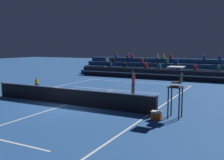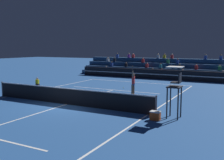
% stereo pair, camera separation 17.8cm
% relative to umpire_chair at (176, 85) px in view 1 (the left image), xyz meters
% --- Properties ---
extents(ground_plane, '(120.00, 120.00, 0.00)m').
position_rel_umpire_chair_xyz_m(ground_plane, '(-6.94, 0.00, -1.72)').
color(ground_plane, '#285699').
extents(court_lines, '(11.10, 23.90, 0.01)m').
position_rel_umpire_chair_xyz_m(court_lines, '(-6.94, 0.00, -1.71)').
color(court_lines, white).
rests_on(court_lines, ground).
extents(tennis_net, '(12.00, 0.10, 1.10)m').
position_rel_umpire_chair_xyz_m(tennis_net, '(-6.94, 0.00, -1.17)').
color(tennis_net, slate).
rests_on(tennis_net, ground).
extents(sponsor_banner_wall, '(18.00, 0.26, 1.10)m').
position_rel_umpire_chair_xyz_m(sponsor_banner_wall, '(-6.94, 15.58, -1.17)').
color(sponsor_banner_wall, black).
rests_on(sponsor_banner_wall, ground).
extents(bleacher_stand, '(20.08, 3.80, 2.83)m').
position_rel_umpire_chair_xyz_m(bleacher_stand, '(-6.93, 18.75, -0.88)').
color(bleacher_stand, navy).
rests_on(bleacher_stand, ground).
extents(umpire_chair, '(0.76, 0.84, 2.67)m').
position_rel_umpire_chair_xyz_m(umpire_chair, '(0.00, 0.00, 0.00)').
color(umpire_chair, black).
rests_on(umpire_chair, ground).
extents(ball_kid_courtside, '(0.30, 0.36, 0.84)m').
position_rel_umpire_chair_xyz_m(ball_kid_courtside, '(-13.99, 4.76, -1.39)').
color(ball_kid_courtside, black).
rests_on(ball_kid_courtside, ground).
extents(tennis_player, '(0.46, 1.16, 2.40)m').
position_rel_umpire_chair_xyz_m(tennis_player, '(-4.24, 4.42, -0.73)').
color(tennis_player, brown).
rests_on(tennis_player, ground).
extents(tennis_ball, '(0.07, 0.07, 0.07)m').
position_rel_umpire_chair_xyz_m(tennis_ball, '(-6.61, 7.74, -1.68)').
color(tennis_ball, '#C6DB33').
rests_on(tennis_ball, ground).
extents(equipment_cooler, '(0.50, 0.38, 0.45)m').
position_rel_umpire_chair_xyz_m(equipment_cooler, '(-0.77, -0.81, -1.49)').
color(equipment_cooler, '#D84C19').
rests_on(equipment_cooler, ground).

